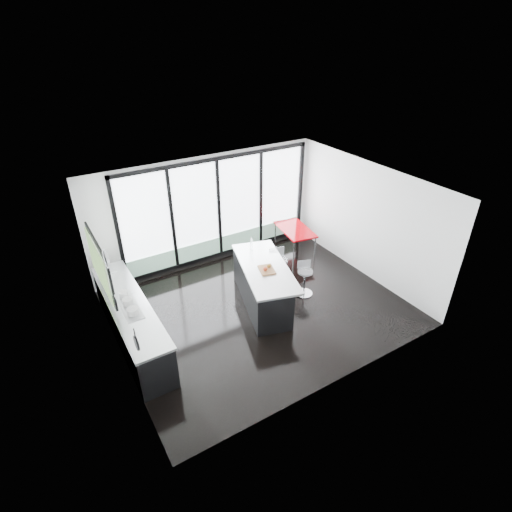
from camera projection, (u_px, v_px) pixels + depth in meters
floor at (259, 307)px, 8.89m from camera, size 6.00×5.00×0.00m
ceiling at (260, 189)px, 7.47m from camera, size 6.00×5.00×0.00m
wall_back at (218, 213)px, 10.18m from camera, size 6.00×0.09×2.80m
wall_front at (342, 321)px, 6.34m from camera, size 6.00×0.00×2.80m
wall_left at (107, 283)px, 6.96m from camera, size 0.26×5.00×2.80m
wall_right at (366, 220)px, 9.52m from camera, size 0.00×5.00×2.80m
counter_cabinets at (132, 322)px, 7.75m from camera, size 0.69×3.24×1.36m
island at (261, 285)px, 8.83m from camera, size 1.56×2.47×1.21m
bar_stool_near at (305, 282)px, 9.17m from camera, size 0.52×0.52×0.64m
bar_stool_far at (278, 273)px, 9.38m from camera, size 0.58×0.58×0.77m
red_table at (294, 240)px, 10.91m from camera, size 0.92×1.37×0.68m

